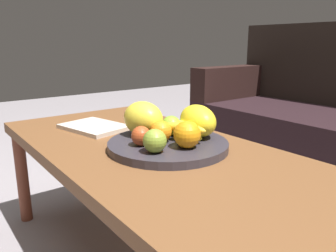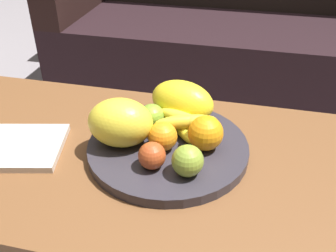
{
  "view_description": "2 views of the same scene",
  "coord_description": "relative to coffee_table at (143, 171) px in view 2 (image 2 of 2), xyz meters",
  "views": [
    {
      "loc": [
        0.86,
        -0.58,
        0.78
      ],
      "look_at": [
        0.05,
        0.03,
        0.52
      ],
      "focal_mm": 35.44,
      "sensor_mm": 36.0,
      "label": 1
    },
    {
      "loc": [
        0.23,
        -0.69,
        1.01
      ],
      "look_at": [
        0.05,
        0.03,
        0.52
      ],
      "focal_mm": 40.96,
      "sensor_mm": 36.0,
      "label": 2
    }
  ],
  "objects": [
    {
      "name": "orange_front",
      "position": [
        0.05,
        0.01,
        0.1
      ],
      "size": [
        0.07,
        0.07,
        0.07
      ],
      "primitive_type": "sphere",
      "color": "orange",
      "rests_on": "fruit_bowl"
    },
    {
      "name": "orange_left",
      "position": [
        0.14,
        0.04,
        0.11
      ],
      "size": [
        0.08,
        0.08,
        0.08
      ],
      "primitive_type": "sphere",
      "color": "orange",
      "rests_on": "fruit_bowl"
    },
    {
      "name": "apple_right",
      "position": [
        0.12,
        -0.07,
        0.1
      ],
      "size": [
        0.07,
        0.07,
        0.07
      ],
      "primitive_type": "sphere",
      "color": "olive",
      "rests_on": "fruit_bowl"
    },
    {
      "name": "melon_smaller_beside",
      "position": [
        0.06,
        0.15,
        0.12
      ],
      "size": [
        0.19,
        0.15,
        0.11
      ],
      "primitive_type": "ellipsoid",
      "rotation": [
        0.0,
        0.0,
        -0.27
      ],
      "color": "yellow",
      "rests_on": "fruit_bowl"
    },
    {
      "name": "coffee_table",
      "position": [
        0.0,
        0.0,
        0.0
      ],
      "size": [
        1.3,
        0.62,
        0.45
      ],
      "color": "brown",
      "rests_on": "ground_plane"
    },
    {
      "name": "apple_front",
      "position": [
        -0.0,
        0.09,
        0.1
      ],
      "size": [
        0.07,
        0.07,
        0.07
      ],
      "primitive_type": "sphere",
      "color": "olive",
      "rests_on": "fruit_bowl"
    },
    {
      "name": "couch",
      "position": [
        0.06,
        1.27,
        -0.1
      ],
      "size": [
        1.7,
        0.7,
        0.9
      ],
      "color": "black",
      "rests_on": "ground_plane"
    },
    {
      "name": "banana_bunch",
      "position": [
        0.08,
        0.08,
        0.1
      ],
      "size": [
        0.17,
        0.14,
        0.06
      ],
      "color": "yellow",
      "rests_on": "fruit_bowl"
    },
    {
      "name": "magazine",
      "position": [
        -0.32,
        -0.05,
        0.05
      ],
      "size": [
        0.28,
        0.23,
        0.02
      ],
      "primitive_type": "cube",
      "rotation": [
        0.0,
        0.0,
        0.23
      ],
      "color": "beige",
      "rests_on": "coffee_table"
    },
    {
      "name": "fruit_bowl",
      "position": [
        0.05,
        0.03,
        0.06
      ],
      "size": [
        0.38,
        0.38,
        0.03
      ],
      "primitive_type": "cylinder",
      "color": "#2F2B33",
      "rests_on": "coffee_table"
    },
    {
      "name": "melon_large_front",
      "position": [
        -0.05,
        0.01,
        0.13
      ],
      "size": [
        0.16,
        0.13,
        0.12
      ],
      "primitive_type": "ellipsoid",
      "rotation": [
        0.0,
        0.0,
        0.1
      ],
      "color": "yellow",
      "rests_on": "fruit_bowl"
    },
    {
      "name": "apple_left",
      "position": [
        0.04,
        -0.06,
        0.1
      ],
      "size": [
        0.06,
        0.06,
        0.06
      ],
      "primitive_type": "sphere",
      "color": "#AD431D",
      "rests_on": "fruit_bowl"
    }
  ]
}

